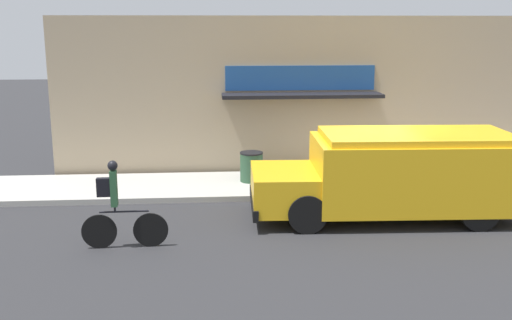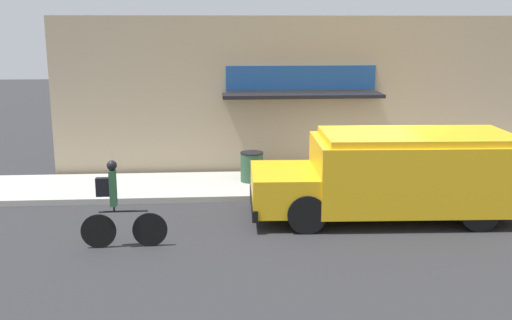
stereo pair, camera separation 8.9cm
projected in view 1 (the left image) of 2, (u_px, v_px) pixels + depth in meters
name	position (u px, v px, depth m)	size (l,w,h in m)	color
ground_plane	(363.00, 199.00, 15.00)	(70.00, 70.00, 0.00)	#2B2B2D
sidewalk	(351.00, 183.00, 16.22)	(28.00, 2.55, 0.14)	#ADAAA3
storefront	(340.00, 96.00, 17.20)	(16.46, 1.01, 4.52)	tan
school_bus	(397.00, 173.00, 13.38)	(6.00, 2.82, 1.95)	yellow
cyclist	(118.00, 208.00, 11.57)	(1.68, 0.20, 1.75)	black
trash_bin	(251.00, 167.00, 16.08)	(0.62, 0.62, 0.80)	#2D5138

